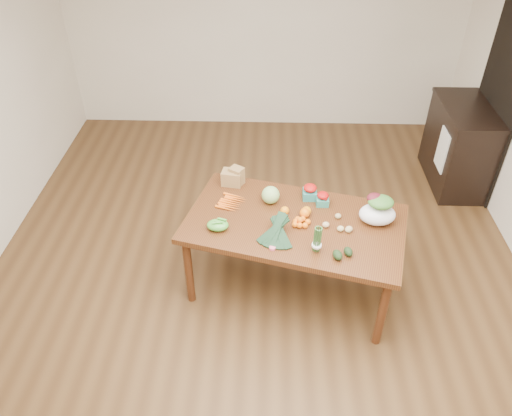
{
  "coord_description": "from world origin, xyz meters",
  "views": [
    {
      "loc": [
        0.1,
        -3.27,
        3.35
      ],
      "look_at": [
        -0.0,
        0.0,
        0.8
      ],
      "focal_mm": 35.0,
      "sensor_mm": 36.0,
      "label": 1
    }
  ],
  "objects_px": {
    "salad_bag": "(378,211)",
    "kale_bunch": "(276,233)",
    "cabinet": "(458,146)",
    "mandarin_cluster": "(300,221)",
    "cabbage": "(271,195)",
    "asparagus_bundle": "(317,239)",
    "dining_table": "(293,255)",
    "paper_bag": "(232,176)"
  },
  "relations": [
    {
      "from": "salad_bag",
      "to": "kale_bunch",
      "type": "bearing_deg",
      "value": -162.82
    },
    {
      "from": "cabinet",
      "to": "mandarin_cluster",
      "type": "xyz_separation_m",
      "value": [
        -1.86,
        -1.78,
        0.32
      ]
    },
    {
      "from": "cabinet",
      "to": "cabbage",
      "type": "relative_size",
      "value": 6.62
    },
    {
      "from": "asparagus_bundle",
      "to": "mandarin_cluster",
      "type": "bearing_deg",
      "value": 124.39
    },
    {
      "from": "cabinet",
      "to": "cabbage",
      "type": "xyz_separation_m",
      "value": [
        -2.1,
        -1.48,
        0.36
      ]
    },
    {
      "from": "asparagus_bundle",
      "to": "cabbage",
      "type": "bearing_deg",
      "value": 134.72
    },
    {
      "from": "dining_table",
      "to": "cabbage",
      "type": "relative_size",
      "value": 11.49
    },
    {
      "from": "salad_bag",
      "to": "cabinet",
      "type": "bearing_deg",
      "value": 54.37
    },
    {
      "from": "paper_bag",
      "to": "kale_bunch",
      "type": "height_order",
      "value": "paper_bag"
    },
    {
      "from": "dining_table",
      "to": "paper_bag",
      "type": "height_order",
      "value": "paper_bag"
    },
    {
      "from": "cabinet",
      "to": "salad_bag",
      "type": "xyz_separation_m",
      "value": [
        -1.24,
        -1.72,
        0.39
      ]
    },
    {
      "from": "paper_bag",
      "to": "mandarin_cluster",
      "type": "relative_size",
      "value": 1.3
    },
    {
      "from": "asparagus_bundle",
      "to": "salad_bag",
      "type": "xyz_separation_m",
      "value": [
        0.51,
        0.37,
        -0.01
      ]
    },
    {
      "from": "cabbage",
      "to": "mandarin_cluster",
      "type": "xyz_separation_m",
      "value": [
        0.24,
        -0.3,
        -0.04
      ]
    },
    {
      "from": "cabinet",
      "to": "mandarin_cluster",
      "type": "height_order",
      "value": "cabinet"
    },
    {
      "from": "cabbage",
      "to": "paper_bag",
      "type": "bearing_deg",
      "value": 143.05
    },
    {
      "from": "salad_bag",
      "to": "mandarin_cluster",
      "type": "bearing_deg",
      "value": -175.2
    },
    {
      "from": "kale_bunch",
      "to": "cabbage",
      "type": "bearing_deg",
      "value": 109.82
    },
    {
      "from": "paper_bag",
      "to": "salad_bag",
      "type": "xyz_separation_m",
      "value": [
        1.21,
        -0.51,
        0.03
      ]
    },
    {
      "from": "asparagus_bundle",
      "to": "salad_bag",
      "type": "bearing_deg",
      "value": 50.37
    },
    {
      "from": "paper_bag",
      "to": "mandarin_cluster",
      "type": "bearing_deg",
      "value": -43.5
    },
    {
      "from": "cabinet",
      "to": "kale_bunch",
      "type": "distance_m",
      "value": 2.88
    },
    {
      "from": "paper_bag",
      "to": "kale_bunch",
      "type": "relative_size",
      "value": 0.59
    },
    {
      "from": "asparagus_bundle",
      "to": "salad_bag",
      "type": "relative_size",
      "value": 0.84
    },
    {
      "from": "dining_table",
      "to": "kale_bunch",
      "type": "bearing_deg",
      "value": -108.62
    },
    {
      "from": "dining_table",
      "to": "salad_bag",
      "type": "xyz_separation_m",
      "value": [
        0.66,
        0.01,
        0.49
      ]
    },
    {
      "from": "dining_table",
      "to": "mandarin_cluster",
      "type": "height_order",
      "value": "mandarin_cluster"
    },
    {
      "from": "dining_table",
      "to": "cabbage",
      "type": "bearing_deg",
      "value": 142.94
    },
    {
      "from": "mandarin_cluster",
      "to": "asparagus_bundle",
      "type": "bearing_deg",
      "value": -70.34
    },
    {
      "from": "kale_bunch",
      "to": "salad_bag",
      "type": "relative_size",
      "value": 1.35
    },
    {
      "from": "paper_bag",
      "to": "salad_bag",
      "type": "distance_m",
      "value": 1.32
    },
    {
      "from": "paper_bag",
      "to": "asparagus_bundle",
      "type": "bearing_deg",
      "value": -51.24
    },
    {
      "from": "cabbage",
      "to": "cabinet",
      "type": "bearing_deg",
      "value": 35.16
    },
    {
      "from": "dining_table",
      "to": "kale_bunch",
      "type": "xyz_separation_m",
      "value": [
        -0.16,
        -0.24,
        0.45
      ]
    },
    {
      "from": "kale_bunch",
      "to": "dining_table",
      "type": "bearing_deg",
      "value": 71.38
    },
    {
      "from": "dining_table",
      "to": "mandarin_cluster",
      "type": "distance_m",
      "value": 0.42
    },
    {
      "from": "kale_bunch",
      "to": "asparagus_bundle",
      "type": "xyz_separation_m",
      "value": [
        0.31,
        -0.11,
        0.05
      ]
    },
    {
      "from": "cabinet",
      "to": "mandarin_cluster",
      "type": "distance_m",
      "value": 2.59
    },
    {
      "from": "dining_table",
      "to": "paper_bag",
      "type": "bearing_deg",
      "value": 151.42
    },
    {
      "from": "mandarin_cluster",
      "to": "salad_bag",
      "type": "height_order",
      "value": "salad_bag"
    },
    {
      "from": "dining_table",
      "to": "asparagus_bundle",
      "type": "bearing_deg",
      "value": -52.27
    },
    {
      "from": "dining_table",
      "to": "cabinet",
      "type": "relative_size",
      "value": 1.73
    }
  ]
}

